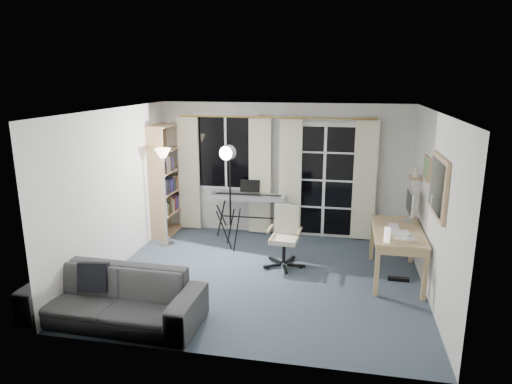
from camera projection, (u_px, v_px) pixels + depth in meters
floor at (263, 278)px, 6.66m from camera, size 4.50×4.00×0.02m
window at (226, 152)px, 8.36m from camera, size 1.20×0.08×1.40m
french_door at (324, 181)px, 8.14m from camera, size 1.32×0.09×2.11m
curtains at (274, 177)px, 8.20m from camera, size 3.60×0.07×2.13m
bookshelf at (165, 182)px, 8.34m from camera, size 0.35×0.95×2.03m
torchiere_lamp at (164, 168)px, 7.61m from camera, size 0.32×0.32×1.69m
keyboard_piano at (249, 197)px, 8.20m from camera, size 1.34×0.66×0.96m
studio_light at (228, 165)px, 7.39m from camera, size 0.38×0.39×1.81m
office_chair at (286, 230)px, 7.00m from camera, size 0.63×0.65×0.94m
desk at (397, 236)px, 6.49m from camera, size 0.69×1.37×0.73m
monitor at (410, 203)px, 6.79m from camera, size 0.18×0.53×0.46m
desk_clutter at (394, 245)px, 6.30m from camera, size 0.43×0.83×0.93m
mug at (410, 238)px, 5.96m from camera, size 0.12×0.10×0.12m
wall_mirror at (438, 186)px, 5.53m from camera, size 0.04×0.94×0.74m
framed_print at (427, 168)px, 6.37m from camera, size 0.03×0.42×0.32m
wall_shelf at (416, 174)px, 6.91m from camera, size 0.16×0.30×0.18m
sofa at (112, 289)px, 5.37m from camera, size 2.13×0.68×0.83m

